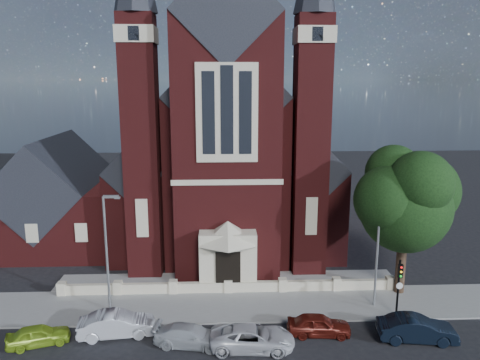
% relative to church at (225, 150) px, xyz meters
% --- Properties ---
extents(ground, '(120.00, 120.00, 0.00)m').
position_rel_church_xyz_m(ground, '(0.00, -7.94, -8.19)').
color(ground, black).
rests_on(ground, ground).
extents(pavement_strip, '(60.00, 5.00, 0.12)m').
position_rel_church_xyz_m(pavement_strip, '(0.00, -18.44, -8.19)').
color(pavement_strip, slate).
rests_on(pavement_strip, ground).
extents(forecourt_paving, '(26.00, 3.00, 0.14)m').
position_rel_church_xyz_m(forecourt_paving, '(0.00, -14.44, -8.19)').
color(forecourt_paving, slate).
rests_on(forecourt_paving, ground).
extents(forecourt_wall, '(24.00, 0.40, 0.90)m').
position_rel_church_xyz_m(forecourt_wall, '(0.00, -16.44, -8.19)').
color(forecourt_wall, '#BDB496').
rests_on(forecourt_wall, ground).
extents(church, '(20.01, 34.90, 29.20)m').
position_rel_church_xyz_m(church, '(0.00, 0.00, 0.00)').
color(church, '#4E1414').
rests_on(church, ground).
extents(parish_hall, '(12.00, 12.20, 10.24)m').
position_rel_church_xyz_m(parish_hall, '(-16.00, -4.94, -4.17)').
color(parish_hall, '#4E1414').
rests_on(parish_hall, ground).
extents(street_tree, '(6.40, 6.60, 10.70)m').
position_rel_church_xyz_m(street_tree, '(12.60, -17.23, -1.23)').
color(street_tree, black).
rests_on(street_tree, ground).
extents(street_lamp_left, '(1.16, 0.22, 8.09)m').
position_rel_church_xyz_m(street_lamp_left, '(-7.91, -18.94, -3.59)').
color(street_lamp_left, gray).
rests_on(street_lamp_left, ground).
extents(street_lamp_right, '(1.16, 0.22, 8.09)m').
position_rel_church_xyz_m(street_lamp_right, '(10.09, -18.94, -3.59)').
color(street_lamp_right, gray).
rests_on(street_lamp_right, ground).
extents(traffic_signal, '(0.28, 0.42, 4.00)m').
position_rel_church_xyz_m(traffic_signal, '(11.00, -20.52, -5.60)').
color(traffic_signal, black).
rests_on(traffic_signal, ground).
extents(car_lime_van, '(3.84, 2.50, 1.22)m').
position_rel_church_xyz_m(car_lime_van, '(-11.27, -22.82, -7.58)').
color(car_lime_van, '#82AA22').
rests_on(car_lime_van, ground).
extents(car_silver_a, '(4.77, 2.19, 1.51)m').
position_rel_church_xyz_m(car_silver_a, '(-6.87, -22.01, -7.43)').
color(car_silver_a, '#B2B5BA').
rests_on(car_silver_a, ground).
extents(car_silver_b, '(4.51, 2.49, 1.24)m').
position_rel_church_xyz_m(car_silver_b, '(-2.35, -23.26, -7.57)').
color(car_silver_b, '#B0B4B8').
rests_on(car_silver_b, ground).
extents(car_white_suv, '(5.05, 2.55, 1.37)m').
position_rel_church_xyz_m(car_white_suv, '(1.29, -23.73, -7.50)').
color(car_white_suv, silver).
rests_on(car_white_suv, ground).
extents(car_dark_red, '(3.98, 1.84, 1.32)m').
position_rel_church_xyz_m(car_dark_red, '(5.45, -22.40, -7.53)').
color(car_dark_red, '#54150E').
rests_on(car_dark_red, ground).
extents(car_navy, '(4.74, 2.12, 1.51)m').
position_rel_church_xyz_m(car_navy, '(11.15, -23.29, -7.43)').
color(car_navy, black).
rests_on(car_navy, ground).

